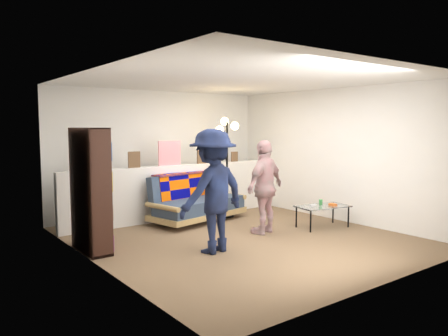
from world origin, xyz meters
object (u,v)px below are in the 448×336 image
floor_lamp (227,147)px  person_left (213,191)px  coffee_table (323,207)px  person_right (265,187)px  bookshelf (90,194)px  futon_sofa (197,201)px

floor_lamp → person_left: floor_lamp is taller
coffee_table → person_left: (-2.33, -0.06, 0.49)m
coffee_table → person_right: 1.17m
floor_lamp → person_right: (-0.29, -1.40, -0.58)m
floor_lamp → coffee_table: bearing=-65.8°
bookshelf → floor_lamp: size_ratio=0.90×
bookshelf → coffee_table: 3.80m
person_right → futon_sofa: bearing=-90.0°
futon_sofa → coffee_table: 2.24m
bookshelf → floor_lamp: (2.88, 0.72, 0.54)m
bookshelf → coffee_table: bookshelf is taller
bookshelf → person_right: bearing=-14.7°
floor_lamp → person_right: floor_lamp is taller
futon_sofa → coffee_table: (1.42, -1.73, -0.01)m
bookshelf → person_right: size_ratio=1.13×
futon_sofa → person_right: bearing=-75.4°
coffee_table → floor_lamp: size_ratio=0.51×
coffee_table → person_right: person_right is taller
coffee_table → person_left: bearing=-178.4°
person_left → person_right: size_ratio=1.12×
bookshelf → floor_lamp: bearing=14.0°
bookshelf → person_left: bearing=-38.4°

